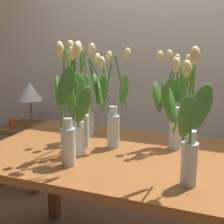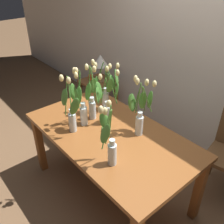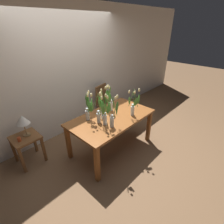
{
  "view_description": "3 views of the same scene",
  "coord_description": "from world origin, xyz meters",
  "px_view_note": "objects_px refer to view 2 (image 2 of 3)",
  "views": [
    {
      "loc": [
        0.47,
        -1.47,
        1.32
      ],
      "look_at": [
        -0.09,
        -0.08,
        0.98
      ],
      "focal_mm": 51.04,
      "sensor_mm": 36.0,
      "label": 1
    },
    {
      "loc": [
        1.4,
        -1.17,
        2.09
      ],
      "look_at": [
        -0.02,
        0.04,
        0.93
      ],
      "focal_mm": 40.29,
      "sensor_mm": 36.0,
      "label": 2
    },
    {
      "loc": [
        -1.96,
        -1.85,
        2.29
      ],
      "look_at": [
        -0.06,
        -0.07,
        0.89
      ],
      "focal_mm": 26.76,
      "sensor_mm": 36.0,
      "label": 3
    }
  ],
  "objects_px": {
    "tulip_vase_0": "(81,105)",
    "side_table": "(98,88)",
    "tulip_vase_5": "(109,142)",
    "tulip_vase_4": "(140,111)",
    "tulip_vase_2": "(71,114)",
    "table_lamp": "(100,61)",
    "tulip_vase_1": "(93,99)",
    "pillar_candle": "(90,77)",
    "tulip_vase_3": "(107,90)",
    "tulip_vase_6": "(107,106)",
    "dining_table": "(111,141)"
  },
  "relations": [
    {
      "from": "tulip_vase_2",
      "to": "pillar_candle",
      "type": "distance_m",
      "value": 1.6
    },
    {
      "from": "tulip_vase_0",
      "to": "side_table",
      "type": "bearing_deg",
      "value": 136.63
    },
    {
      "from": "tulip_vase_4",
      "to": "side_table",
      "type": "relative_size",
      "value": 0.96
    },
    {
      "from": "tulip_vase_3",
      "to": "table_lamp",
      "type": "bearing_deg",
      "value": 145.46
    },
    {
      "from": "tulip_vase_0",
      "to": "tulip_vase_1",
      "type": "relative_size",
      "value": 1.01
    },
    {
      "from": "tulip_vase_2",
      "to": "tulip_vase_5",
      "type": "relative_size",
      "value": 1.03
    },
    {
      "from": "tulip_vase_2",
      "to": "table_lamp",
      "type": "bearing_deg",
      "value": 132.52
    },
    {
      "from": "tulip_vase_0",
      "to": "tulip_vase_5",
      "type": "height_order",
      "value": "tulip_vase_0"
    },
    {
      "from": "dining_table",
      "to": "tulip_vase_0",
      "type": "distance_m",
      "value": 0.43
    },
    {
      "from": "table_lamp",
      "to": "tulip_vase_1",
      "type": "bearing_deg",
      "value": -41.15
    },
    {
      "from": "tulip_vase_3",
      "to": "tulip_vase_1",
      "type": "bearing_deg",
      "value": -76.99
    },
    {
      "from": "tulip_vase_0",
      "to": "side_table",
      "type": "distance_m",
      "value": 1.5
    },
    {
      "from": "dining_table",
      "to": "tulip_vase_4",
      "type": "height_order",
      "value": "tulip_vase_4"
    },
    {
      "from": "tulip_vase_0",
      "to": "tulip_vase_6",
      "type": "height_order",
      "value": "tulip_vase_0"
    },
    {
      "from": "dining_table",
      "to": "pillar_candle",
      "type": "distance_m",
      "value": 1.6
    },
    {
      "from": "tulip_vase_1",
      "to": "table_lamp",
      "type": "height_order",
      "value": "tulip_vase_1"
    },
    {
      "from": "tulip_vase_2",
      "to": "tulip_vase_4",
      "type": "relative_size",
      "value": 1.08
    },
    {
      "from": "tulip_vase_2",
      "to": "tulip_vase_5",
      "type": "distance_m",
      "value": 0.53
    },
    {
      "from": "dining_table",
      "to": "tulip_vase_2",
      "type": "distance_m",
      "value": 0.44
    },
    {
      "from": "tulip_vase_6",
      "to": "pillar_candle",
      "type": "height_order",
      "value": "tulip_vase_6"
    },
    {
      "from": "tulip_vase_1",
      "to": "tulip_vase_4",
      "type": "bearing_deg",
      "value": 21.25
    },
    {
      "from": "tulip_vase_0",
      "to": "tulip_vase_6",
      "type": "distance_m",
      "value": 0.25
    },
    {
      "from": "tulip_vase_1",
      "to": "pillar_candle",
      "type": "distance_m",
      "value": 1.38
    },
    {
      "from": "tulip_vase_3",
      "to": "side_table",
      "type": "bearing_deg",
      "value": 147.58
    },
    {
      "from": "tulip_vase_4",
      "to": "pillar_candle",
      "type": "relative_size",
      "value": 7.06
    },
    {
      "from": "tulip_vase_2",
      "to": "tulip_vase_1",
      "type": "bearing_deg",
      "value": 103.93
    },
    {
      "from": "tulip_vase_3",
      "to": "tulip_vase_5",
      "type": "bearing_deg",
      "value": -37.93
    },
    {
      "from": "side_table",
      "to": "pillar_candle",
      "type": "relative_size",
      "value": 7.33
    },
    {
      "from": "tulip_vase_3",
      "to": "tulip_vase_4",
      "type": "relative_size",
      "value": 1.03
    },
    {
      "from": "tulip_vase_0",
      "to": "side_table",
      "type": "height_order",
      "value": "tulip_vase_0"
    },
    {
      "from": "tulip_vase_0",
      "to": "tulip_vase_2",
      "type": "relative_size",
      "value": 1.01
    },
    {
      "from": "tulip_vase_4",
      "to": "tulip_vase_6",
      "type": "xyz_separation_m",
      "value": [
        -0.3,
        -0.12,
        -0.04
      ]
    },
    {
      "from": "tulip_vase_6",
      "to": "pillar_candle",
      "type": "distance_m",
      "value": 1.47
    },
    {
      "from": "tulip_vase_3",
      "to": "tulip_vase_6",
      "type": "bearing_deg",
      "value": -37.88
    },
    {
      "from": "pillar_candle",
      "to": "tulip_vase_6",
      "type": "bearing_deg",
      "value": -29.06
    },
    {
      "from": "tulip_vase_1",
      "to": "pillar_candle",
      "type": "xyz_separation_m",
      "value": [
        -1.1,
        0.75,
        -0.36
      ]
    },
    {
      "from": "tulip_vase_5",
      "to": "table_lamp",
      "type": "distance_m",
      "value": 1.92
    },
    {
      "from": "tulip_vase_1",
      "to": "tulip_vase_3",
      "type": "distance_m",
      "value": 0.22
    },
    {
      "from": "tulip_vase_4",
      "to": "pillar_candle",
      "type": "height_order",
      "value": "tulip_vase_4"
    },
    {
      "from": "tulip_vase_1",
      "to": "table_lamp",
      "type": "relative_size",
      "value": 1.44
    },
    {
      "from": "tulip_vase_2",
      "to": "tulip_vase_6",
      "type": "height_order",
      "value": "tulip_vase_2"
    },
    {
      "from": "tulip_vase_5",
      "to": "tulip_vase_4",
      "type": "bearing_deg",
      "value": 107.82
    },
    {
      "from": "table_lamp",
      "to": "pillar_candle",
      "type": "distance_m",
      "value": 0.32
    },
    {
      "from": "dining_table",
      "to": "table_lamp",
      "type": "bearing_deg",
      "value": 145.39
    },
    {
      "from": "tulip_vase_6",
      "to": "side_table",
      "type": "xyz_separation_m",
      "value": [
        -1.15,
        0.76,
        -0.49
      ]
    },
    {
      "from": "tulip_vase_5",
      "to": "table_lamp",
      "type": "bearing_deg",
      "value": 144.01
    },
    {
      "from": "tulip_vase_3",
      "to": "table_lamp",
      "type": "xyz_separation_m",
      "value": [
        -0.9,
        0.62,
        -0.11
      ]
    },
    {
      "from": "dining_table",
      "to": "tulip_vase_5",
      "type": "height_order",
      "value": "tulip_vase_5"
    },
    {
      "from": "dining_table",
      "to": "tulip_vase_4",
      "type": "relative_size",
      "value": 3.02
    },
    {
      "from": "tulip_vase_5",
      "to": "tulip_vase_3",
      "type": "bearing_deg",
      "value": 142.07
    }
  ]
}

